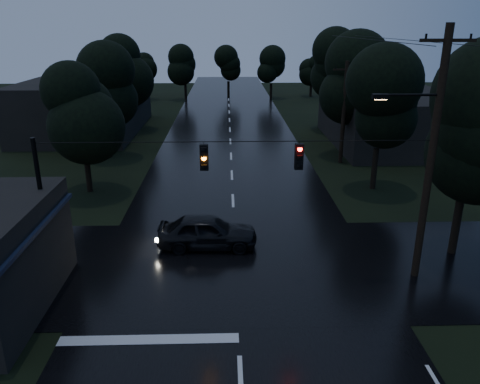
{
  "coord_description": "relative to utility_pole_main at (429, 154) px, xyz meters",
  "views": [
    {
      "loc": [
        -0.34,
        -6.08,
        9.92
      ],
      "look_at": [
        0.28,
        15.15,
        2.3
      ],
      "focal_mm": 35.0,
      "sensor_mm": 36.0,
      "label": 1
    }
  ],
  "objects": [
    {
      "name": "main_road",
      "position": [
        -7.41,
        19.0,
        -5.26
      ],
      "size": [
        12.0,
        120.0,
        0.02
      ],
      "primitive_type": "cube",
      "color": "black",
      "rests_on": "ground"
    },
    {
      "name": "tree_left_c",
      "position": [
        -17.61,
        29.0,
        0.74
      ],
      "size": [
        4.48,
        4.48,
        9.44
      ],
      "color": "black",
      "rests_on": "ground"
    },
    {
      "name": "tree_corner_near",
      "position": [
        2.59,
        2.0,
        0.74
      ],
      "size": [
        4.48,
        4.48,
        9.44
      ],
      "color": "black",
      "rests_on": "ground"
    },
    {
      "name": "tree_right_c",
      "position": [
        2.79,
        29.0,
        1.11
      ],
      "size": [
        4.76,
        4.76,
        10.03
      ],
      "color": "black",
      "rests_on": "ground"
    },
    {
      "name": "utility_pole_main",
      "position": [
        0.0,
        0.0,
        0.0
      ],
      "size": [
        3.5,
        0.3,
        10.0
      ],
      "color": "black",
      "rests_on": "ground"
    },
    {
      "name": "car",
      "position": [
        -8.69,
        2.92,
        -4.47
      ],
      "size": [
        4.68,
        1.98,
        1.58
      ],
      "primitive_type": "imported",
      "rotation": [
        0.0,
        0.0,
        1.55
      ],
      "color": "black",
      "rests_on": "ground"
    },
    {
      "name": "building_far_left",
      "position": [
        -21.41,
        29.0,
        -2.76
      ],
      "size": [
        10.0,
        16.0,
        5.0
      ],
      "primitive_type": "cube",
      "color": "black",
      "rests_on": "ground"
    },
    {
      "name": "cross_street",
      "position": [
        -7.41,
        1.0,
        -5.26
      ],
      "size": [
        60.0,
        9.0,
        0.02
      ],
      "primitive_type": "cube",
      "color": "black",
      "rests_on": "ground"
    },
    {
      "name": "utility_pole_far",
      "position": [
        0.89,
        17.0,
        -1.38
      ],
      "size": [
        2.0,
        0.3,
        7.5
      ],
      "color": "black",
      "rests_on": "ground"
    },
    {
      "name": "tree_right_b",
      "position": [
        2.19,
        19.0,
        0.74
      ],
      "size": [
        4.48,
        4.48,
        9.44
      ],
      "color": "black",
      "rests_on": "ground"
    },
    {
      "name": "span_signals",
      "position": [
        -6.85,
        -0.01,
        -0.01
      ],
      "size": [
        15.0,
        0.37,
        1.12
      ],
      "color": "black",
      "rests_on": "ground"
    },
    {
      "name": "anchor_pole_left",
      "position": [
        -14.91,
        0.0,
        -2.26
      ],
      "size": [
        0.18,
        0.18,
        6.0
      ],
      "primitive_type": "cylinder",
      "color": "black",
      "rests_on": "ground"
    },
    {
      "name": "tree_left_a",
      "position": [
        -16.41,
        11.0,
        -0.02
      ],
      "size": [
        3.92,
        3.92,
        8.26
      ],
      "color": "black",
      "rests_on": "ground"
    },
    {
      "name": "building_far_right",
      "position": [
        6.59,
        23.0,
        -3.06
      ],
      "size": [
        10.0,
        14.0,
        4.4
      ],
      "primitive_type": "cube",
      "color": "black",
      "rests_on": "ground"
    },
    {
      "name": "tree_right_a",
      "position": [
        1.59,
        11.0,
        0.36
      ],
      "size": [
        4.2,
        4.2,
        8.85
      ],
      "color": "black",
      "rests_on": "ground"
    },
    {
      "name": "tree_left_b",
      "position": [
        -17.01,
        19.0,
        0.36
      ],
      "size": [
        4.2,
        4.2,
        8.85
      ],
      "color": "black",
      "rests_on": "ground"
    }
  ]
}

